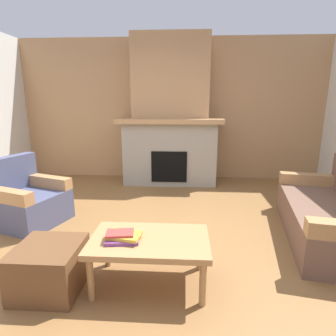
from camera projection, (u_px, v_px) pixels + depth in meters
ground at (157, 252)px, 2.93m from camera, size 9.00×9.00×0.00m
wall_back_wood_panel at (171, 110)px, 5.51m from camera, size 6.00×0.12×2.70m
fireplace at (170, 121)px, 5.19m from camera, size 1.90×0.82×2.70m
couch at (333, 215)px, 3.14m from camera, size 1.15×1.92×0.85m
armchair at (27, 201)px, 3.57m from camera, size 0.97×0.97×0.85m
coffee_table at (149, 244)px, 2.34m from camera, size 1.00×0.60×0.43m
ottoman at (50, 268)px, 2.31m from camera, size 0.52×0.52×0.40m
book_stack_near_edge at (123, 237)px, 2.29m from camera, size 0.30×0.23×0.07m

